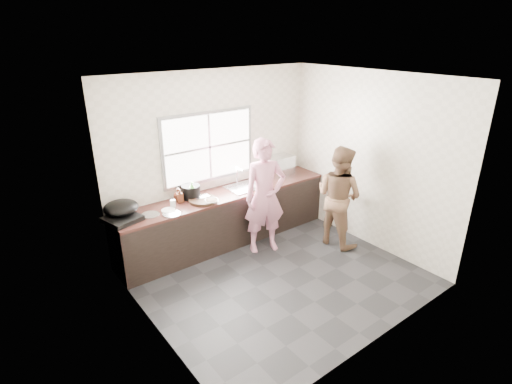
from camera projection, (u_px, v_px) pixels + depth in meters
floor at (278, 277)px, 5.61m from camera, size 3.60×3.20×0.01m
ceiling at (283, 78)px, 4.59m from camera, size 3.60×3.20×0.01m
wall_back at (214, 158)px, 6.28m from camera, size 3.60×0.01×2.70m
wall_left at (147, 226)px, 4.08m from camera, size 0.01×3.20×2.70m
wall_right at (370, 161)px, 6.12m from camera, size 0.01×3.20×2.70m
wall_front at (387, 234)px, 3.92m from camera, size 3.60×0.01×2.70m
cabinet at (227, 218)px, 6.40m from camera, size 3.60×0.62×0.82m
countertop at (226, 194)px, 6.24m from camera, size 3.60×0.64×0.04m
sink at (244, 187)px, 6.43m from camera, size 0.55×0.45×0.02m
faucet at (237, 175)px, 6.52m from camera, size 0.02×0.02×0.30m
window_frame at (209, 147)px, 6.14m from camera, size 1.60×0.05×1.10m
window_glazing at (209, 147)px, 6.12m from camera, size 1.50×0.01×1.00m
woman at (265, 200)px, 6.02m from camera, size 0.70×0.57×1.66m
person_side at (339, 196)px, 6.23m from camera, size 0.69×0.84×1.62m
cutting_board at (203, 200)px, 5.90m from camera, size 0.53×0.53×0.04m
cleaver at (202, 197)px, 5.96m from camera, size 0.23×0.12×0.01m
bowl_mince at (212, 201)px, 5.85m from camera, size 0.26×0.26×0.05m
bowl_crabs at (260, 181)px, 6.63m from camera, size 0.25×0.25×0.06m
bowl_held at (266, 186)px, 6.42m from camera, size 0.21×0.21×0.06m
black_pot at (191, 192)px, 5.99m from camera, size 0.34×0.34×0.20m
plate_food at (168, 210)px, 5.60m from camera, size 0.22×0.22×0.02m
bottle_green at (192, 191)px, 5.91m from camera, size 0.12×0.12×0.29m
bottle_brown_tall at (180, 196)px, 5.86m from camera, size 0.10×0.10×0.19m
bottle_brown_short at (178, 195)px, 5.92m from camera, size 0.17×0.17×0.18m
glass_jar at (173, 204)px, 5.69m from camera, size 0.09×0.09×0.11m
burner at (122, 219)px, 5.29m from camera, size 0.51×0.51×0.06m
wok at (121, 207)px, 5.35m from camera, size 0.59×0.59×0.17m
dish_rack at (280, 165)px, 6.96m from camera, size 0.45×0.31×0.34m
pot_lid_left at (172, 214)px, 5.49m from camera, size 0.33×0.33×0.01m
pot_lid_right at (150, 215)px, 5.46m from camera, size 0.29×0.29×0.01m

